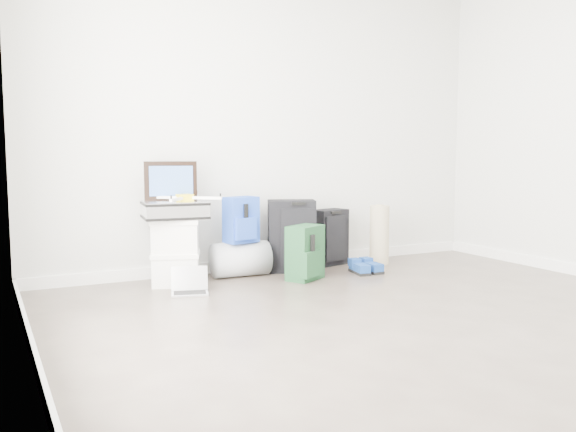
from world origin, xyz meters
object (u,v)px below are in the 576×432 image
briefcase (175,210)px  duffel_bag (240,259)px  large_suitcase (292,236)px  boxes_stack (176,252)px  laptop (190,287)px  carry_on (330,237)px

briefcase → duffel_bag: bearing=14.9°
large_suitcase → boxes_stack: bearing=-154.3°
boxes_stack → laptop: size_ratio=1.67×
duffel_bag → large_suitcase: (0.51, -0.01, 0.18)m
boxes_stack → laptop: (0.01, -0.34, -0.23)m
large_suitcase → briefcase: bearing=-154.3°
duffel_bag → carry_on: (0.99, 0.12, 0.12)m
large_suitcase → laptop: (-1.11, -0.41, -0.28)m
briefcase → laptop: bearing=-81.9°
briefcase → laptop: briefcase is taller
boxes_stack → large_suitcase: bearing=24.7°
boxes_stack → briefcase: (0.00, 0.00, 0.34)m
carry_on → laptop: (-1.59, -0.54, -0.22)m
briefcase → boxes_stack: bearing=0.0°
boxes_stack → large_suitcase: (1.12, 0.08, 0.05)m
briefcase → large_suitcase: size_ratio=0.76×
boxes_stack → carry_on: (1.60, 0.21, -0.01)m
carry_on → large_suitcase: bearing=-179.1°
boxes_stack → briefcase: size_ratio=1.10×
duffel_bag → large_suitcase: 0.54m
briefcase → laptop: size_ratio=1.52×
boxes_stack → duffel_bag: size_ratio=1.11×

